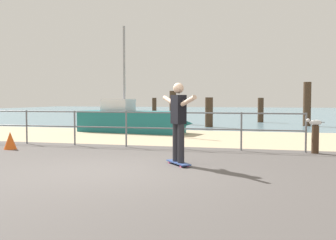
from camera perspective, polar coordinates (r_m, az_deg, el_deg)
name	(u,v)px	position (r m, az deg, el deg)	size (l,w,h in m)	color
ground_plane	(94,182)	(6.85, -10.64, -8.79)	(24.00, 10.00, 0.04)	#514C49
beach_strip	(189,137)	(14.41, 3.06, -2.52)	(24.00, 6.00, 0.04)	tan
sea_surface	(242,112)	(42.18, 10.70, 1.09)	(72.00, 50.00, 0.04)	slate
railing_fence	(100,123)	(11.73, -9.82, -0.42)	(11.52, 0.05, 1.05)	slate
sailboat	(134,120)	(16.39, -4.93, -0.05)	(5.06, 2.05, 4.42)	#19666B
skateboard	(178,163)	(8.28, 1.51, -6.20)	(0.66, 0.75, 0.08)	#334C8C
skateboarder	(178,117)	(8.19, 1.52, 0.38)	(0.98, 1.18, 1.65)	#26262B
bollard_short	(315,140)	(10.68, 20.52, -2.69)	(0.18, 0.18, 0.73)	#422D1E
seagull	(315,122)	(10.64, 20.48, -0.32)	(0.48, 0.22, 0.18)	white
groyne_post_0	(154,109)	(26.93, -2.00, 1.65)	(0.30, 0.30, 1.48)	#422D1E
groyne_post_1	(173,107)	(22.13, 0.70, 1.83)	(0.37, 0.37, 1.85)	#422D1E
groyne_post_2	(209,112)	(19.58, 5.95, 1.11)	(0.39, 0.39, 1.48)	#422D1E
groyne_post_3	(261,110)	(24.04, 13.25, 1.39)	(0.35, 0.35, 1.48)	#422D1E
groyne_post_4	(307,104)	(21.36, 19.47, 2.17)	(0.39, 0.39, 2.27)	#422D1E
traffic_cone	(10,141)	(11.67, -21.86, -2.82)	(0.36, 0.36, 0.50)	#E55919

